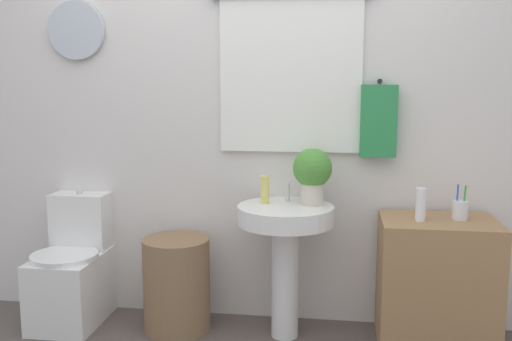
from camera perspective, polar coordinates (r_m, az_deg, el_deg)
back_wall at (r=3.35m, az=-0.43°, el=7.02°), size 4.40×0.18×2.60m
toilet at (r=3.59m, az=-17.91°, el=-9.78°), size 0.38×0.51×0.77m
laundry_hamper at (r=3.34m, az=-7.98°, el=-11.26°), size 0.38×0.38×0.54m
pedestal_sink at (r=3.14m, az=2.96°, el=-6.76°), size 0.53×0.53×0.75m
faucet at (r=3.20m, az=3.19°, el=-2.23°), size 0.03×0.03×0.10m
wooden_cabinet at (r=3.24m, az=17.67°, el=-10.76°), size 0.60×0.44×0.70m
soap_bottle at (r=3.14m, az=0.91°, el=-1.94°), size 0.05×0.05×0.15m
potted_plant at (r=3.11m, az=5.69°, el=-0.17°), size 0.22×0.22×0.31m
lotion_bottle at (r=3.07m, az=16.23°, el=-3.31°), size 0.05×0.05×0.17m
toothbrush_cup at (r=3.17m, az=19.84°, el=-3.74°), size 0.08×0.08×0.18m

